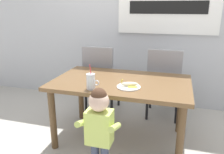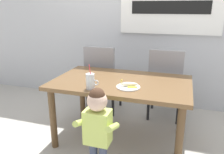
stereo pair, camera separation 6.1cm
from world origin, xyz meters
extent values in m
plane|color=#B7B2A8|center=(0.00, 0.00, 0.00)|extent=(24.00, 24.00, 0.00)
cube|color=silver|center=(0.00, 1.20, 1.45)|extent=(6.40, 0.12, 2.90)
cube|color=white|center=(0.37, 1.12, 1.45)|extent=(1.38, 0.04, 0.72)
cube|color=black|center=(0.37, 1.09, 1.45)|extent=(1.05, 0.01, 0.17)
cube|color=brown|center=(0.00, 0.00, 0.69)|extent=(1.44, 0.88, 0.04)
cylinder|color=brown|center=(-0.64, -0.36, 0.33)|extent=(0.07, 0.07, 0.67)
cylinder|color=brown|center=(0.64, -0.36, 0.33)|extent=(0.07, 0.07, 0.67)
cylinder|color=brown|center=(-0.64, 0.36, 0.33)|extent=(0.07, 0.07, 0.67)
cylinder|color=brown|center=(0.64, 0.36, 0.33)|extent=(0.07, 0.07, 0.67)
cube|color=gray|center=(-0.45, 0.71, 0.45)|extent=(0.44, 0.44, 0.06)
cube|color=gray|center=(-0.45, 0.51, 0.72)|extent=(0.42, 0.05, 0.48)
cylinder|color=black|center=(-0.26, 0.90, 0.21)|extent=(0.04, 0.04, 0.42)
cylinder|color=black|center=(-0.64, 0.90, 0.21)|extent=(0.04, 0.04, 0.42)
cylinder|color=black|center=(-0.26, 0.52, 0.21)|extent=(0.04, 0.04, 0.42)
cylinder|color=black|center=(-0.64, 0.52, 0.21)|extent=(0.04, 0.04, 0.42)
cube|color=gray|center=(0.41, 0.75, 0.45)|extent=(0.44, 0.44, 0.06)
cube|color=gray|center=(0.41, 0.55, 0.72)|extent=(0.42, 0.05, 0.48)
cylinder|color=black|center=(0.60, 0.94, 0.21)|extent=(0.04, 0.04, 0.42)
cylinder|color=black|center=(0.22, 0.94, 0.21)|extent=(0.04, 0.04, 0.42)
cylinder|color=black|center=(0.60, 0.56, 0.21)|extent=(0.04, 0.04, 0.42)
cylinder|color=black|center=(0.22, 0.56, 0.21)|extent=(0.04, 0.04, 0.42)
cube|color=#C6DB66|center=(-0.03, -0.63, 0.49)|extent=(0.22, 0.15, 0.30)
sphere|color=beige|center=(-0.03, -0.63, 0.72)|extent=(0.17, 0.17, 0.17)
sphere|color=#472D1E|center=(-0.03, -0.63, 0.77)|extent=(0.13, 0.13, 0.13)
cylinder|color=#C6DB66|center=(-0.17, -0.65, 0.52)|extent=(0.05, 0.24, 0.13)
cylinder|color=#C6DB66|center=(0.11, -0.65, 0.52)|extent=(0.05, 0.24, 0.13)
cylinder|color=silver|center=(-0.21, -0.33, 0.78)|extent=(0.08, 0.08, 0.15)
cylinder|color=white|center=(-0.21, -0.33, 0.75)|extent=(0.07, 0.07, 0.08)
torus|color=silver|center=(-0.16, -0.33, 0.77)|extent=(0.06, 0.01, 0.06)
cylinder|color=#E5333F|center=(-0.21, -0.34, 0.85)|extent=(0.01, 0.06, 0.21)
cylinder|color=white|center=(0.12, -0.19, 0.71)|extent=(0.23, 0.23, 0.01)
ellipsoid|color=#F4EAC6|center=(0.13, -0.18, 0.74)|extent=(0.18, 0.09, 0.04)
cube|color=yellow|center=(0.17, -0.20, 0.72)|extent=(0.10, 0.06, 0.01)
cube|color=yellow|center=(0.14, -0.14, 0.72)|extent=(0.10, 0.06, 0.01)
cylinder|color=yellow|center=(0.06, -0.20, 0.77)|extent=(0.03, 0.02, 0.03)
camera|label=1|loc=(0.55, -2.23, 1.46)|focal=36.36mm
camera|label=2|loc=(0.61, -2.21, 1.46)|focal=36.36mm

